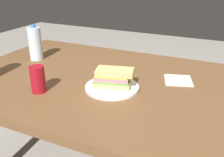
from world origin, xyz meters
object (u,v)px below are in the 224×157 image
Objects in this scene: dining_table at (138,100)px; paper_plate at (112,87)px; water_bottle_tall at (35,43)px; sandwich at (113,78)px; soda_can_red at (38,79)px.

dining_table is 7.51× the size of paper_plate.
water_bottle_tall is at bearing 171.97° from dining_table.
sandwich is 0.34m from soda_can_red.
sandwich reaches higher than dining_table.
soda_can_red is at bearing -149.49° from paper_plate.
sandwich is (-0.10, -0.08, 0.13)m from dining_table.
dining_table is 0.16m from paper_plate.
paper_plate is (-0.10, -0.08, 0.08)m from dining_table.
sandwich is at bearing -16.63° from water_bottle_tall.
dining_table is 8.89× the size of water_bottle_tall.
water_bottle_tall is (-0.31, 0.35, 0.04)m from soda_can_red.
water_bottle_tall reaches higher than soda_can_red.
sandwich is 0.93× the size of water_bottle_tall.
sandwich is 0.63m from water_bottle_tall.
sandwich is 1.62× the size of soda_can_red.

